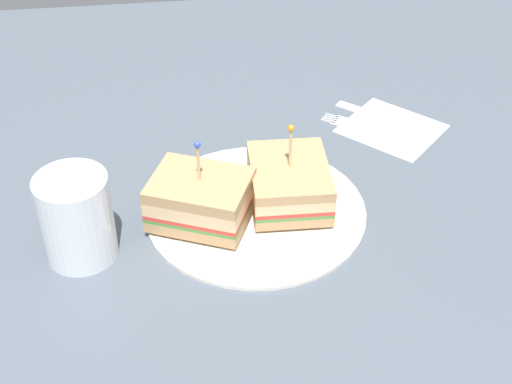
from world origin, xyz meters
TOP-DOWN VIEW (x-y plane):
  - ground_plane at (0.00, 0.00)cm, footprint 114.60×114.60cm
  - plate at (0.00, 0.00)cm, footprint 24.00×24.00cm
  - sandwich_half_front at (-0.89, 3.75)cm, footprint 10.70×8.74cm
  - sandwich_half_back at (1.14, -6.01)cm, footprint 11.04×12.24cm
  - drink_glass at (4.10, -18.43)cm, footprint 7.24×7.24cm
  - napkin at (-14.28, 19.29)cm, footprint 15.24×15.24cm
  - fork at (-15.34, 15.07)cm, footprint 8.27×10.68cm
  - knife at (-17.73, 17.81)cm, footprint 8.53×9.62cm

SIDE VIEW (x-z plane):
  - ground_plane at x=0.00cm, z-range -2.00..0.00cm
  - napkin at x=-14.28cm, z-range 0.00..0.15cm
  - fork at x=-15.34cm, z-range 0.00..0.35cm
  - knife at x=-17.73cm, z-range 0.00..0.35cm
  - plate at x=0.00cm, z-range 0.00..0.85cm
  - sandwich_half_front at x=-0.89cm, z-range -1.73..7.88cm
  - sandwich_half_back at x=1.14cm, z-range -1.52..8.28cm
  - drink_glass at x=4.10cm, z-range -0.57..8.83cm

